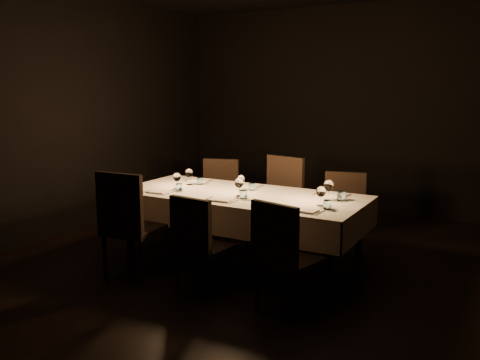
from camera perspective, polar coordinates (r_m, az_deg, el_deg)
The scene contains 14 objects.
room at distance 5.05m, azimuth 0.00°, elevation 6.70°, with size 5.01×6.01×3.01m.
dining_table at distance 5.17m, azimuth 0.00°, elevation -2.33°, with size 2.52×1.12×0.76m.
chair_near_left at distance 4.94m, azimuth -12.32°, elevation -4.53°, with size 0.54×0.54×1.05m.
place_setting_near_left at distance 5.34m, azimuth -7.67°, elevation -0.45°, with size 0.32×0.40×0.17m.
chair_near_center at distance 4.50m, azimuth -4.69°, elevation -6.76°, with size 0.47×0.47×0.90m.
place_setting_near_center at distance 4.92m, azimuth -0.59°, elevation -1.21°, with size 0.34×0.41×0.19m.
chair_near_right at distance 4.13m, azimuth 4.81°, elevation -8.09°, with size 0.54×0.54×0.94m.
place_setting_near_right at distance 4.56m, azimuth 8.69°, elevation -2.27°, with size 0.34×0.41×0.18m.
chair_far_left at distance 6.30m, azimuth -2.40°, elevation -1.56°, with size 0.56×0.56×0.94m.
place_setting_far_left at distance 5.69m, azimuth -5.12°, elevation 0.31°, with size 0.34×0.40×0.18m.
chair_far_center at distance 5.82m, azimuth 4.30°, elevation -2.12°, with size 0.59×0.59×1.04m.
place_setting_far_center at distance 5.35m, azimuth 0.68°, elevation -0.35°, with size 0.30×0.39×0.17m.
chair_far_right at distance 5.59m, azimuth 11.61°, elevation -3.43°, with size 0.54×0.54×0.92m.
place_setting_far_right at distance 4.97m, azimuth 10.34°, elevation -1.20°, with size 0.37×0.42×0.20m.
Camera 1 is at (2.48, -4.39, 1.82)m, focal length 38.00 mm.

